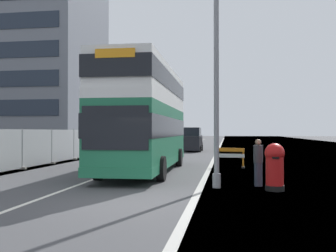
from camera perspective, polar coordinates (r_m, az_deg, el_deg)
name	(u,v)px	position (r m, az deg, el deg)	size (l,w,h in m)	color
ground	(139,205)	(10.88, -4.27, -11.56)	(140.00, 280.00, 0.10)	#424244
double_decker_bus	(146,117)	(18.89, -3.26, 1.34)	(3.01, 11.37, 5.03)	#1E6B47
lamppost_foreground	(216,64)	(13.80, 7.19, 9.17)	(0.29, 0.70, 9.22)	gray
red_pillar_postbox	(275,165)	(13.37, 15.54, -5.56)	(0.66, 0.66, 1.58)	black
roadworks_barrier	(230,156)	(21.15, 9.21, -4.36)	(1.56, 0.60, 1.07)	orange
construction_site_fence	(51,147)	(24.44, -16.91, -2.99)	(0.44, 13.80, 2.13)	#A8AAAD
car_oncoming_near	(191,140)	(37.54, 3.51, -2.13)	(2.04, 4.35, 2.32)	black
car_receding_mid	(193,139)	(46.11, 3.78, -1.89)	(2.10, 4.11, 2.27)	gray
bare_tree_far_verge_near	(113,131)	(51.95, -8.20, -0.68)	(2.18, 3.11, 4.43)	#4C3D2D
bare_tree_far_verge_mid	(79,130)	(51.96, -13.09, -0.54)	(2.21, 2.56, 4.54)	#4C3D2D
pedestrian_at_kerb	(258,162)	(14.31, 13.24, -5.29)	(0.34, 0.34, 1.70)	#2D3342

